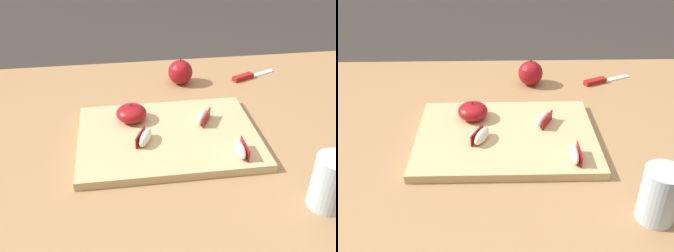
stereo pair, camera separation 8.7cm
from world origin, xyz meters
The scene contains 9 objects.
dining_table centered at (0.00, 0.00, 0.63)m, with size 1.29×0.85×0.73m.
cutting_board centered at (-0.03, -0.05, 0.74)m, with size 0.41×0.30×0.02m.
apple_half_skin_up centered at (-0.11, 0.02, 0.77)m, with size 0.07×0.07×0.05m.
apple_wedge_front centered at (0.11, -0.15, 0.77)m, with size 0.02×0.06×0.03m.
apple_wedge_left centered at (-0.09, -0.08, 0.77)m, with size 0.05×0.06×0.03m.
apple_wedge_middle centered at (0.06, -0.01, 0.77)m, with size 0.05×0.06×0.03m.
paring_knife centered at (0.25, 0.25, 0.74)m, with size 0.15×0.08×0.01m.
whole_apple_red_delicious centered at (0.05, 0.24, 0.77)m, with size 0.07×0.07×0.08m.
drinking_glass_water centered at (0.23, -0.30, 0.79)m, with size 0.07×0.07×0.10m.
Camera 2 is at (-0.05, -0.79, 1.24)m, focal length 41.29 mm.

